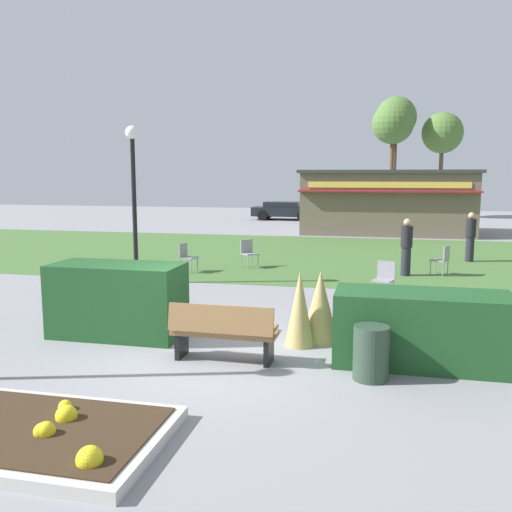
% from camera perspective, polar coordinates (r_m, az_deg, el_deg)
% --- Properties ---
extents(ground_plane, '(80.00, 80.00, 0.00)m').
position_cam_1_polar(ground_plane, '(9.24, -5.36, -10.28)').
color(ground_plane, gray).
extents(lawn_patch, '(36.00, 12.00, 0.01)m').
position_cam_1_polar(lawn_patch, '(20.62, 4.97, 0.15)').
color(lawn_patch, '#446B33').
rests_on(lawn_patch, ground_plane).
extents(flower_bed, '(3.21, 1.91, 0.32)m').
position_cam_1_polar(flower_bed, '(7.00, -22.71, -16.46)').
color(flower_bed, beige).
rests_on(flower_bed, ground_plane).
extents(park_bench, '(1.71, 0.54, 0.95)m').
position_cam_1_polar(park_bench, '(8.83, -3.43, -7.88)').
color(park_bench, olive).
rests_on(park_bench, ground_plane).
extents(hedge_left, '(2.39, 1.10, 1.35)m').
position_cam_1_polar(hedge_left, '(10.47, -14.14, -4.45)').
color(hedge_left, '#1E4C23').
rests_on(hedge_left, ground_plane).
extents(hedge_right, '(2.68, 1.10, 1.15)m').
position_cam_1_polar(hedge_right, '(9.03, 16.76, -7.23)').
color(hedge_right, '#1E4C23').
rests_on(hedge_right, ground_plane).
extents(ornamental_grass_behind_left, '(0.64, 0.64, 1.03)m').
position_cam_1_polar(ornamental_grass_behind_left, '(10.59, -10.68, -5.05)').
color(ornamental_grass_behind_left, tan).
rests_on(ornamental_grass_behind_left, ground_plane).
extents(ornamental_grass_behind_right, '(0.52, 0.52, 1.33)m').
position_cam_1_polar(ornamental_grass_behind_right, '(9.59, 4.54, -5.43)').
color(ornamental_grass_behind_right, tan).
rests_on(ornamental_grass_behind_right, ground_plane).
extents(ornamental_grass_behind_center, '(0.67, 0.67, 1.28)m').
position_cam_1_polar(ornamental_grass_behind_center, '(9.90, 6.66, -5.19)').
color(ornamental_grass_behind_center, tan).
rests_on(ornamental_grass_behind_center, ground_plane).
extents(lamppost_mid, '(0.36, 0.36, 4.24)m').
position_cam_1_polar(lamppost_mid, '(15.24, -12.55, 7.13)').
color(lamppost_mid, black).
rests_on(lamppost_mid, ground_plane).
extents(trash_bin, '(0.52, 0.52, 0.80)m').
position_cam_1_polar(trash_bin, '(8.27, 11.82, -9.78)').
color(trash_bin, '#2D4233').
rests_on(trash_bin, ground_plane).
extents(food_kiosk, '(8.60, 5.14, 3.19)m').
position_cam_1_polar(food_kiosk, '(29.09, 13.37, 5.52)').
color(food_kiosk, '#6B5B4C').
rests_on(food_kiosk, ground_plane).
extents(cafe_chair_west, '(0.52, 0.52, 0.89)m').
position_cam_1_polar(cafe_chair_west, '(16.93, -7.24, 0.10)').
color(cafe_chair_west, gray).
rests_on(cafe_chair_west, ground_plane).
extents(cafe_chair_east, '(0.59, 0.59, 0.89)m').
position_cam_1_polar(cafe_chair_east, '(17.16, 18.76, -0.17)').
color(cafe_chair_east, gray).
rests_on(cafe_chair_east, ground_plane).
extents(cafe_chair_center, '(0.62, 0.62, 0.89)m').
position_cam_1_polar(cafe_chair_center, '(17.68, -0.80, 0.52)').
color(cafe_chair_center, gray).
rests_on(cafe_chair_center, ground_plane).
extents(cafe_chair_north, '(0.56, 0.56, 0.89)m').
position_cam_1_polar(cafe_chair_north, '(13.62, 13.17, -2.08)').
color(cafe_chair_north, gray).
rests_on(cafe_chair_north, ground_plane).
extents(person_strolling, '(0.34, 0.34, 1.69)m').
position_cam_1_polar(person_strolling, '(20.21, 21.32, 1.88)').
color(person_strolling, '#23232D').
rests_on(person_strolling, ground_plane).
extents(person_standing, '(0.34, 0.34, 1.69)m').
position_cam_1_polar(person_standing, '(16.77, 15.31, 0.93)').
color(person_standing, '#23232D').
rests_on(person_standing, ground_plane).
extents(parked_car_west_slot, '(4.21, 2.07, 1.20)m').
position_cam_1_polar(parked_car_west_slot, '(36.62, 2.92, 4.78)').
color(parked_car_west_slot, black).
rests_on(parked_car_west_slot, ground_plane).
extents(tree_left_bg, '(2.80, 2.80, 7.21)m').
position_cam_1_polar(tree_left_bg, '(40.93, 18.74, 11.90)').
color(tree_left_bg, brown).
rests_on(tree_left_bg, ground_plane).
extents(tree_right_bg, '(2.80, 2.80, 7.81)m').
position_cam_1_polar(tree_right_bg, '(39.48, 13.99, 13.08)').
color(tree_right_bg, brown).
rests_on(tree_right_bg, ground_plane).
extents(tree_center_bg, '(2.80, 2.80, 8.28)m').
position_cam_1_polar(tree_center_bg, '(40.19, 14.29, 13.64)').
color(tree_center_bg, brown).
rests_on(tree_center_bg, ground_plane).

